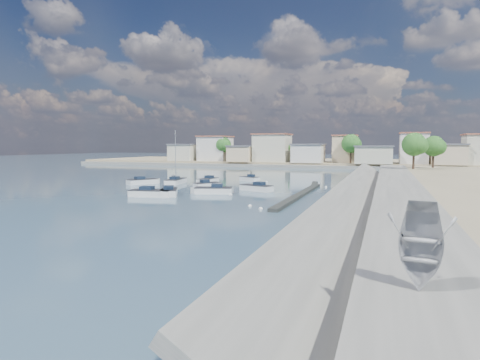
# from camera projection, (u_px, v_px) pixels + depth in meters

# --- Properties ---
(ground) EXTENTS (400.00, 400.00, 0.00)m
(ground) POSITION_uv_depth(u_px,v_px,m) (295.00, 177.00, 80.58)
(ground) COLOR #2D4B5A
(ground) RESTS_ON ground
(seawall_walkway) EXTENTS (5.00, 90.00, 1.80)m
(seawall_walkway) POSITION_uv_depth(u_px,v_px,m) (398.00, 190.00, 48.93)
(seawall_walkway) COLOR slate
(seawall_walkway) RESTS_ON ground
(breakwater) EXTENTS (2.00, 31.02, 0.35)m
(breakwater) POSITION_uv_depth(u_px,v_px,m) (303.00, 192.00, 52.64)
(breakwater) COLOR black
(breakwater) RESTS_ON ground
(far_shore_land) EXTENTS (160.00, 40.00, 1.40)m
(far_shore_land) POSITION_uv_depth(u_px,v_px,m) (329.00, 163.00, 129.22)
(far_shore_land) COLOR gray
(far_shore_land) RESTS_ON ground
(far_shore_quay) EXTENTS (160.00, 2.50, 0.80)m
(far_shore_quay) POSITION_uv_depth(u_px,v_px,m) (319.00, 167.00, 109.57)
(far_shore_quay) COLOR slate
(far_shore_quay) RESTS_ON ground
(far_town) EXTENTS (113.01, 12.80, 8.35)m
(far_town) POSITION_uv_depth(u_px,v_px,m) (362.00, 150.00, 111.09)
(far_town) COLOR beige
(far_town) RESTS_ON far_shore_land
(shore_trees) EXTENTS (74.56, 38.32, 7.92)m
(shore_trees) POSITION_uv_depth(u_px,v_px,m) (350.00, 146.00, 103.53)
(shore_trees) COLOR #38281E
(shore_trees) RESTS_ON ground
(motorboat_a) EXTENTS (3.91, 5.38, 1.48)m
(motorboat_a) POSITION_uv_depth(u_px,v_px,m) (169.00, 192.00, 51.14)
(motorboat_a) COLOR white
(motorboat_a) RESTS_ON ground
(motorboat_b) EXTENTS (3.72, 4.18, 1.48)m
(motorboat_b) POSITION_uv_depth(u_px,v_px,m) (208.00, 185.00, 59.53)
(motorboat_b) COLOR white
(motorboat_b) RESTS_ON ground
(motorboat_c) EXTENTS (5.28, 3.28, 1.48)m
(motorboat_c) POSITION_uv_depth(u_px,v_px,m) (255.00, 188.00, 55.97)
(motorboat_c) COLOR white
(motorboat_c) RESTS_ON ground
(motorboat_d) EXTENTS (5.54, 3.39, 1.48)m
(motorboat_d) POSITION_uv_depth(u_px,v_px,m) (211.00, 191.00, 52.77)
(motorboat_d) COLOR white
(motorboat_d) RESTS_ON ground
(motorboat_e) EXTENTS (4.32, 5.22, 1.48)m
(motorboat_e) POSITION_uv_depth(u_px,v_px,m) (144.00, 182.00, 65.64)
(motorboat_e) COLOR white
(motorboat_e) RESTS_ON ground
(motorboat_f) EXTENTS (3.99, 2.93, 1.48)m
(motorboat_f) POSITION_uv_depth(u_px,v_px,m) (249.00, 179.00, 70.59)
(motorboat_f) COLOR white
(motorboat_f) RESTS_ON ground
(motorboat_g) EXTENTS (2.13, 5.38, 1.48)m
(motorboat_g) POSITION_uv_depth(u_px,v_px,m) (207.00, 181.00, 66.80)
(motorboat_g) COLOR white
(motorboat_g) RESTS_ON ground
(motorboat_h) EXTENTS (6.00, 2.95, 1.48)m
(motorboat_h) POSITION_uv_depth(u_px,v_px,m) (153.00, 193.00, 49.69)
(motorboat_h) COLOR white
(motorboat_h) RESTS_ON ground
(sailboat) EXTENTS (2.94, 6.55, 9.00)m
(sailboat) POSITION_uv_depth(u_px,v_px,m) (176.00, 181.00, 66.15)
(sailboat) COLOR white
(sailboat) RESTS_ON ground
(mooring_buoys) EXTENTS (13.05, 29.44, 0.41)m
(mooring_buoys) POSITION_uv_depth(u_px,v_px,m) (284.00, 192.00, 54.44)
(mooring_buoys) COLOR white
(mooring_buoys) RESTS_ON ground
(overturned_dinghy) EXTENTS (3.03, 1.65, 0.55)m
(overturned_dinghy) POSITION_uv_depth(u_px,v_px,m) (419.00, 282.00, 12.63)
(overturned_dinghy) COLOR #A5A8AD
(overturned_dinghy) RESTS_ON seawall_walkway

